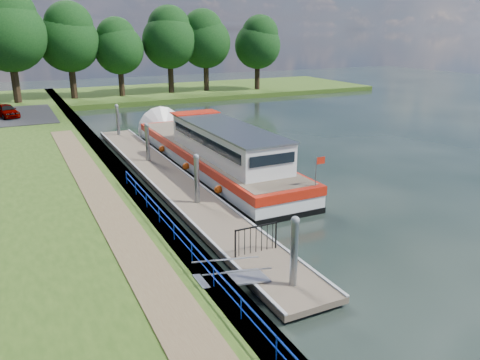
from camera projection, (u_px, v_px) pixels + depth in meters
name	position (u px, v px, depth m)	size (l,w,h in m)	color
ground	(285.00, 288.00, 16.71)	(160.00, 160.00, 0.00)	black
bank_edge	(119.00, 175.00, 28.30)	(1.10, 90.00, 0.78)	#473D2D
far_bank	(164.00, 93.00, 66.03)	(60.00, 18.00, 0.60)	#2D4914
footpath	(112.00, 213.00, 21.42)	(1.60, 40.00, 0.05)	brown
blue_fence	(182.00, 237.00, 17.70)	(0.04, 18.04, 0.72)	#0C2DBF
pontoon	(170.00, 182.00, 27.74)	(2.50, 30.00, 0.56)	brown
mooring_piles	(169.00, 164.00, 27.40)	(0.30, 27.30, 3.55)	gray
gangway	(232.00, 278.00, 16.16)	(2.58, 1.00, 0.92)	#A5A8AD
gate_panel	(256.00, 235.00, 18.23)	(1.85, 0.05, 1.15)	black
barge	(208.00, 151.00, 31.22)	(4.36, 21.15, 4.78)	black
horizon_trees	(58.00, 37.00, 55.09)	(54.38, 10.03, 12.87)	#332316
car_a	(6.00, 111.00, 44.32)	(1.50, 3.74, 1.27)	#999999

